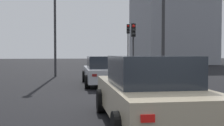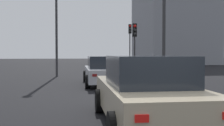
{
  "view_description": "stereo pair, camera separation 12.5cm",
  "coord_description": "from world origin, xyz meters",
  "px_view_note": "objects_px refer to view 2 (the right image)",
  "views": [
    {
      "loc": [
        -4.23,
        1.6,
        1.62
      ],
      "look_at": [
        6.65,
        -0.07,
        1.23
      ],
      "focal_mm": 43.85,
      "sensor_mm": 36.0,
      "label": 1
    },
    {
      "loc": [
        -4.25,
        1.47,
        1.62
      ],
      "look_at": [
        6.65,
        -0.07,
        1.23
      ],
      "focal_mm": 43.85,
      "sensor_mm": 36.0,
      "label": 2
    }
  ],
  "objects_px": {
    "street_lamp_kerbside": "(56,0)",
    "traffic_light_near_right": "(130,37)",
    "car_beige_second": "(146,92)",
    "traffic_light_near_left": "(135,38)",
    "car_silver_lead": "(104,71)",
    "street_lamp_far": "(164,3)"
  },
  "relations": [
    {
      "from": "car_silver_lead",
      "to": "traffic_light_near_left",
      "type": "bearing_deg",
      "value": -30.32
    },
    {
      "from": "street_lamp_kerbside",
      "to": "car_silver_lead",
      "type": "bearing_deg",
      "value": -153.32
    },
    {
      "from": "street_lamp_kerbside",
      "to": "traffic_light_near_right",
      "type": "bearing_deg",
      "value": -44.15
    },
    {
      "from": "traffic_light_near_left",
      "to": "street_lamp_far",
      "type": "height_order",
      "value": "street_lamp_far"
    },
    {
      "from": "traffic_light_near_right",
      "to": "traffic_light_near_left",
      "type": "bearing_deg",
      "value": -4.9
    },
    {
      "from": "traffic_light_near_right",
      "to": "street_lamp_far",
      "type": "bearing_deg",
      "value": 0.01
    },
    {
      "from": "car_silver_lead",
      "to": "car_beige_second",
      "type": "height_order",
      "value": "car_beige_second"
    },
    {
      "from": "car_silver_lead",
      "to": "car_beige_second",
      "type": "distance_m",
      "value": 8.03
    },
    {
      "from": "car_silver_lead",
      "to": "traffic_light_near_right",
      "type": "height_order",
      "value": "traffic_light_near_right"
    },
    {
      "from": "traffic_light_near_left",
      "to": "street_lamp_far",
      "type": "bearing_deg",
      "value": 7.74
    },
    {
      "from": "car_silver_lead",
      "to": "street_lamp_kerbside",
      "type": "height_order",
      "value": "street_lamp_kerbside"
    },
    {
      "from": "street_lamp_kerbside",
      "to": "street_lamp_far",
      "type": "xyz_separation_m",
      "value": [
        -6.4,
        -5.56,
        -1.18
      ]
    },
    {
      "from": "traffic_light_near_left",
      "to": "car_silver_lead",
      "type": "bearing_deg",
      "value": -25.9
    },
    {
      "from": "street_lamp_far",
      "to": "traffic_light_near_right",
      "type": "bearing_deg",
      "value": -4.6
    },
    {
      "from": "traffic_light_near_left",
      "to": "car_beige_second",
      "type": "bearing_deg",
      "value": -6.86
    },
    {
      "from": "car_beige_second",
      "to": "street_lamp_far",
      "type": "relative_size",
      "value": 0.67
    },
    {
      "from": "car_beige_second",
      "to": "traffic_light_near_right",
      "type": "height_order",
      "value": "traffic_light_near_right"
    },
    {
      "from": "car_beige_second",
      "to": "traffic_light_near_left",
      "type": "distance_m",
      "value": 12.74
    },
    {
      "from": "street_lamp_far",
      "to": "car_beige_second",
      "type": "bearing_deg",
      "value": 158.26
    },
    {
      "from": "car_silver_lead",
      "to": "car_beige_second",
      "type": "relative_size",
      "value": 1.04
    },
    {
      "from": "car_silver_lead",
      "to": "street_lamp_far",
      "type": "relative_size",
      "value": 0.7
    },
    {
      "from": "street_lamp_kerbside",
      "to": "traffic_light_near_left",
      "type": "bearing_deg",
      "value": -101.99
    }
  ]
}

